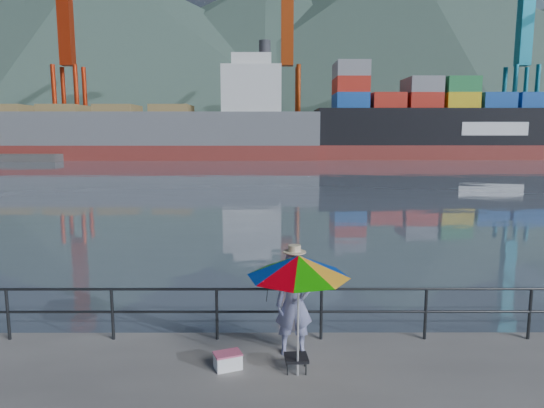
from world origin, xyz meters
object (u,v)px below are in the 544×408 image
at_px(container_ship, 493,120).
at_px(beach_umbrella, 298,266).
at_px(fisherman, 294,304).
at_px(cooler_bag, 228,361).
at_px(bulk_carrier, 150,132).

bearing_deg(container_ship, beach_umbrella, -116.33).
distance_m(fisherman, cooler_bag, 1.51).
bearing_deg(beach_umbrella, cooler_bag, 168.29).
bearing_deg(bulk_carrier, cooler_bag, -75.24).
xyz_separation_m(fisherman, beach_umbrella, (0.02, -0.82, 0.93)).
relative_size(beach_umbrella, bulk_carrier, 0.04).
distance_m(beach_umbrella, bulk_carrier, 72.86).
bearing_deg(bulk_carrier, beach_umbrella, -74.40).
relative_size(cooler_bag, bulk_carrier, 0.01).
height_order(beach_umbrella, bulk_carrier, bulk_carrier).
bearing_deg(cooler_bag, fisherman, 5.15).
xyz_separation_m(bulk_carrier, container_ship, (54.55, 0.50, 1.85)).
xyz_separation_m(fisherman, container_ship, (34.99, 69.83, 4.97)).
height_order(fisherman, cooler_bag, fisherman).
height_order(cooler_bag, container_ship, container_ship).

